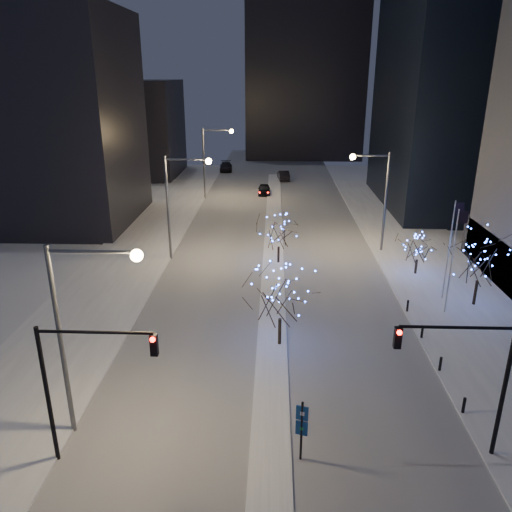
{
  "coord_description": "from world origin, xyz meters",
  "views": [
    {
      "loc": [
        0.03,
        -18.4,
        17.1
      ],
      "look_at": [
        -1.2,
        14.5,
        5.0
      ],
      "focal_mm": 35.0,
      "sensor_mm": 36.0,
      "label": 1
    }
  ],
  "objects_px": {
    "holiday_tree_plaza_near": "(481,260)",
    "holiday_tree_plaza_far": "(418,248)",
    "street_lamp_w_far": "(211,153)",
    "wayfinding_sign": "(302,425)",
    "car_near": "(264,189)",
    "car_mid": "(283,175)",
    "street_lamp_w_near": "(79,316)",
    "holiday_tree_median_near": "(280,296)",
    "traffic_signal_west": "(79,373)",
    "traffic_signal_east": "(473,369)",
    "street_lamp_east": "(377,189)",
    "street_lamp_w_mid": "(178,194)",
    "holiday_tree_median_far": "(279,232)",
    "car_far": "(226,167)"
  },
  "relations": [
    {
      "from": "street_lamp_w_mid",
      "to": "car_far",
      "type": "distance_m",
      "value": 47.06
    },
    {
      "from": "street_lamp_w_far",
      "to": "wayfinding_sign",
      "type": "relative_size",
      "value": 3.12
    },
    {
      "from": "car_mid",
      "to": "holiday_tree_plaza_far",
      "type": "bearing_deg",
      "value": 99.23
    },
    {
      "from": "car_mid",
      "to": "street_lamp_w_near",
      "type": "bearing_deg",
      "value": 74.86
    },
    {
      "from": "street_lamp_w_near",
      "to": "holiday_tree_median_far",
      "type": "distance_m",
      "value": 26.09
    },
    {
      "from": "car_far",
      "to": "street_lamp_w_far",
      "type": "bearing_deg",
      "value": -94.47
    },
    {
      "from": "street_lamp_w_far",
      "to": "car_mid",
      "type": "height_order",
      "value": "street_lamp_w_far"
    },
    {
      "from": "street_lamp_w_near",
      "to": "street_lamp_east",
      "type": "relative_size",
      "value": 1.0
    },
    {
      "from": "street_lamp_w_mid",
      "to": "car_mid",
      "type": "distance_m",
      "value": 40.54
    },
    {
      "from": "traffic_signal_east",
      "to": "holiday_tree_plaza_near",
      "type": "distance_m",
      "value": 17.8
    },
    {
      "from": "car_far",
      "to": "wayfinding_sign",
      "type": "bearing_deg",
      "value": -86.54
    },
    {
      "from": "street_lamp_east",
      "to": "holiday_tree_median_near",
      "type": "xyz_separation_m",
      "value": [
        -9.58,
        -19.17,
        -2.84
      ]
    },
    {
      "from": "street_lamp_w_near",
      "to": "car_far",
      "type": "xyz_separation_m",
      "value": [
        -0.06,
        71.72,
        -5.71
      ]
    },
    {
      "from": "traffic_signal_west",
      "to": "street_lamp_w_mid",
      "type": "bearing_deg",
      "value": 91.06
    },
    {
      "from": "wayfinding_sign",
      "to": "holiday_tree_median_near",
      "type": "bearing_deg",
      "value": 111.71
    },
    {
      "from": "traffic_signal_west",
      "to": "holiday_tree_plaza_far",
      "type": "bearing_deg",
      "value": 48.14
    },
    {
      "from": "street_lamp_w_near",
      "to": "street_lamp_w_far",
      "type": "bearing_deg",
      "value": 90.0
    },
    {
      "from": "street_lamp_w_near",
      "to": "holiday_tree_plaza_near",
      "type": "height_order",
      "value": "street_lamp_w_near"
    },
    {
      "from": "street_lamp_w_far",
      "to": "car_near",
      "type": "relative_size",
      "value": 2.28
    },
    {
      "from": "street_lamp_east",
      "to": "wayfinding_sign",
      "type": "xyz_separation_m",
      "value": [
        -8.66,
        -29.59,
        -4.48
      ]
    },
    {
      "from": "traffic_signal_east",
      "to": "holiday_tree_plaza_far",
      "type": "distance_m",
      "value": 23.17
    },
    {
      "from": "car_far",
      "to": "wayfinding_sign",
      "type": "xyz_separation_m",
      "value": [
        10.42,
        -73.31,
        1.18
      ]
    },
    {
      "from": "street_lamp_east",
      "to": "street_lamp_w_mid",
      "type": "bearing_deg",
      "value": -171.04
    },
    {
      "from": "traffic_signal_east",
      "to": "car_near",
      "type": "bearing_deg",
      "value": 100.93
    },
    {
      "from": "traffic_signal_west",
      "to": "holiday_tree_plaza_far",
      "type": "distance_m",
      "value": 31.94
    },
    {
      "from": "holiday_tree_plaza_near",
      "to": "holiday_tree_plaza_far",
      "type": "height_order",
      "value": "holiday_tree_plaza_near"
    },
    {
      "from": "street_lamp_east",
      "to": "street_lamp_w_far",
      "type": "bearing_deg",
      "value": 130.85
    },
    {
      "from": "traffic_signal_west",
      "to": "car_mid",
      "type": "bearing_deg",
      "value": 81.37
    },
    {
      "from": "street_lamp_w_far",
      "to": "street_lamp_east",
      "type": "height_order",
      "value": "same"
    },
    {
      "from": "street_lamp_w_far",
      "to": "traffic_signal_west",
      "type": "relative_size",
      "value": 1.43
    },
    {
      "from": "street_lamp_w_far",
      "to": "traffic_signal_east",
      "type": "distance_m",
      "value": 54.07
    },
    {
      "from": "holiday_tree_median_near",
      "to": "holiday_tree_plaza_near",
      "type": "xyz_separation_m",
      "value": [
        15.2,
        6.62,
        0.24
      ]
    },
    {
      "from": "street_lamp_w_near",
      "to": "holiday_tree_median_near",
      "type": "distance_m",
      "value": 13.24
    },
    {
      "from": "street_lamp_w_mid",
      "to": "holiday_tree_plaza_near",
      "type": "xyz_separation_m",
      "value": [
        24.64,
        -9.56,
        -2.65
      ]
    },
    {
      "from": "car_near",
      "to": "holiday_tree_plaza_near",
      "type": "bearing_deg",
      "value": -66.37
    },
    {
      "from": "street_lamp_east",
      "to": "traffic_signal_east",
      "type": "xyz_separation_m",
      "value": [
        -1.14,
        -29.0,
        -1.69
      ]
    },
    {
      "from": "street_lamp_w_near",
      "to": "street_lamp_w_mid",
      "type": "distance_m",
      "value": 25.0
    },
    {
      "from": "car_near",
      "to": "holiday_tree_plaza_near",
      "type": "height_order",
      "value": "holiday_tree_plaza_near"
    },
    {
      "from": "traffic_signal_west",
      "to": "wayfinding_sign",
      "type": "xyz_separation_m",
      "value": [
        9.86,
        0.41,
        -2.79
      ]
    },
    {
      "from": "street_lamp_w_near",
      "to": "car_mid",
      "type": "height_order",
      "value": "street_lamp_w_near"
    },
    {
      "from": "wayfinding_sign",
      "to": "street_lamp_w_far",
      "type": "bearing_deg",
      "value": 118.0
    },
    {
      "from": "holiday_tree_plaza_near",
      "to": "holiday_tree_plaza_far",
      "type": "relative_size",
      "value": 1.46
    },
    {
      "from": "holiday_tree_median_far",
      "to": "street_lamp_w_near",
      "type": "bearing_deg",
      "value": -111.4
    },
    {
      "from": "car_near",
      "to": "holiday_tree_plaza_near",
      "type": "distance_m",
      "value": 41.5
    },
    {
      "from": "street_lamp_w_mid",
      "to": "traffic_signal_west",
      "type": "xyz_separation_m",
      "value": [
        0.5,
        -27.0,
        -1.74
      ]
    },
    {
      "from": "street_lamp_w_near",
      "to": "holiday_tree_plaza_far",
      "type": "bearing_deg",
      "value": 44.96
    },
    {
      "from": "traffic_signal_west",
      "to": "car_mid",
      "type": "xyz_separation_m",
      "value": [
        9.98,
        65.75,
        -3.95
      ]
    },
    {
      "from": "car_near",
      "to": "holiday_tree_median_near",
      "type": "height_order",
      "value": "holiday_tree_median_near"
    },
    {
      "from": "car_near",
      "to": "car_mid",
      "type": "height_order",
      "value": "car_mid"
    },
    {
      "from": "street_lamp_w_far",
      "to": "traffic_signal_west",
      "type": "distance_m",
      "value": 52.04
    }
  ]
}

